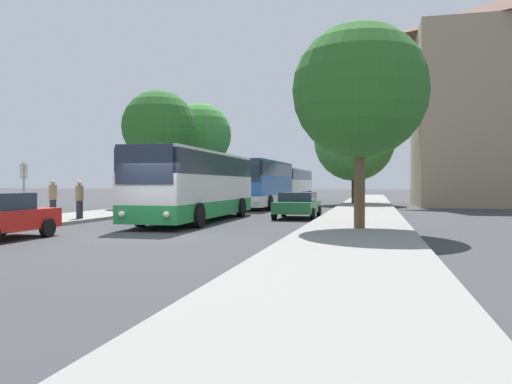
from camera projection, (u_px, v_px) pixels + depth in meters
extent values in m
plane|color=#38383A|center=(144.00, 235.00, 16.96)|extent=(300.00, 300.00, 0.00)
cube|color=gray|center=(353.00, 238.00, 15.35)|extent=(4.00, 120.00, 0.15)
cube|color=#238942|center=(197.00, 208.00, 23.44)|extent=(2.55, 11.28, 0.70)
cube|color=silver|center=(197.00, 188.00, 23.43)|extent=(2.55, 11.28, 1.16)
cube|color=#232D3D|center=(197.00, 166.00, 23.41)|extent=(2.57, 11.05, 0.95)
cube|color=silver|center=(197.00, 154.00, 23.40)|extent=(2.50, 11.05, 0.12)
cube|color=#232D3D|center=(144.00, 164.00, 17.89)|extent=(2.23, 0.07, 1.45)
sphere|color=#F4EAC1|center=(122.00, 214.00, 18.10)|extent=(0.24, 0.24, 0.24)
sphere|color=#F4EAC1|center=(166.00, 215.00, 17.71)|extent=(0.24, 0.24, 0.24)
cylinder|color=black|center=(141.00, 214.00, 20.43)|extent=(0.31, 1.00, 1.00)
cylinder|color=black|center=(198.00, 215.00, 19.87)|extent=(0.31, 1.00, 1.00)
cylinder|color=black|center=(197.00, 207.00, 27.01)|extent=(0.31, 1.00, 1.00)
cylinder|color=black|center=(241.00, 207.00, 26.46)|extent=(0.31, 1.00, 1.00)
cube|color=silver|center=(263.00, 199.00, 36.04)|extent=(2.69, 10.22, 0.70)
cube|color=#285BA8|center=(263.00, 186.00, 36.02)|extent=(2.69, 10.22, 1.32)
cube|color=#232D3D|center=(263.00, 170.00, 36.00)|extent=(2.71, 10.01, 0.95)
cube|color=#285BA8|center=(263.00, 162.00, 35.99)|extent=(2.64, 10.01, 0.12)
cube|color=#232D3D|center=(243.00, 170.00, 31.06)|extent=(2.21, 0.11, 1.45)
sphere|color=#F4EAC1|center=(230.00, 201.00, 31.29)|extent=(0.24, 0.24, 0.24)
sphere|color=#F4EAC1|center=(256.00, 202.00, 30.86)|extent=(0.24, 0.24, 0.24)
cylinder|color=black|center=(234.00, 203.00, 33.40)|extent=(0.32, 1.01, 1.00)
cylinder|color=black|center=(269.00, 203.00, 32.78)|extent=(0.32, 1.01, 1.00)
cylinder|color=black|center=(257.00, 200.00, 39.30)|extent=(0.32, 1.01, 1.00)
cylinder|color=black|center=(287.00, 200.00, 38.68)|extent=(0.32, 1.01, 1.00)
cube|color=#2D519E|center=(291.00, 195.00, 50.19)|extent=(2.82, 11.33, 0.70)
cube|color=silver|center=(291.00, 186.00, 50.18)|extent=(2.82, 11.33, 1.18)
cube|color=#232D3D|center=(291.00, 175.00, 50.16)|extent=(2.84, 11.10, 0.95)
cube|color=silver|center=(291.00, 170.00, 50.15)|extent=(2.76, 11.10, 0.12)
cube|color=#232D3D|center=(279.00, 176.00, 44.69)|extent=(2.25, 0.12, 1.45)
sphere|color=#F4EAC1|center=(269.00, 196.00, 44.93)|extent=(0.24, 0.24, 0.24)
sphere|color=#F4EAC1|center=(289.00, 196.00, 44.48)|extent=(0.24, 0.24, 0.24)
cylinder|color=black|center=(271.00, 197.00, 47.25)|extent=(0.33, 1.01, 1.00)
cylinder|color=black|center=(297.00, 197.00, 46.61)|extent=(0.33, 1.01, 1.00)
cylinder|color=black|center=(286.00, 195.00, 53.78)|extent=(0.33, 1.01, 1.00)
cylinder|color=black|center=(309.00, 196.00, 53.13)|extent=(0.33, 1.01, 1.00)
cylinder|color=black|center=(1.00, 227.00, 16.87)|extent=(0.21, 0.62, 0.62)
cylinder|color=black|center=(48.00, 228.00, 16.41)|extent=(0.21, 0.62, 0.62)
cube|color=#236B38|center=(297.00, 207.00, 25.35)|extent=(1.94, 4.05, 0.56)
cube|color=#232D3D|center=(298.00, 197.00, 25.49)|extent=(1.69, 2.11, 0.45)
cylinder|color=black|center=(313.00, 214.00, 23.91)|extent=(0.21, 0.62, 0.62)
cylinder|color=black|center=(274.00, 213.00, 24.37)|extent=(0.21, 0.62, 0.62)
cylinder|color=black|center=(319.00, 211.00, 26.33)|extent=(0.21, 0.62, 0.62)
cylinder|color=black|center=(284.00, 211.00, 26.79)|extent=(0.21, 0.62, 0.62)
cylinder|color=gray|center=(24.00, 193.00, 20.34)|extent=(0.08, 0.08, 2.46)
cube|color=silver|center=(24.00, 171.00, 20.32)|extent=(0.03, 0.45, 0.60)
cylinder|color=#23232D|center=(80.00, 210.00, 23.04)|extent=(0.30, 0.30, 0.83)
cylinder|color=olive|center=(79.00, 193.00, 23.03)|extent=(0.36, 0.36, 0.69)
sphere|color=tan|center=(79.00, 183.00, 23.02)|extent=(0.22, 0.22, 0.22)
cylinder|color=#23232D|center=(53.00, 209.00, 23.63)|extent=(0.30, 0.30, 0.85)
cylinder|color=olive|center=(53.00, 192.00, 23.62)|extent=(0.36, 0.36, 0.71)
sphere|color=tan|center=(53.00, 182.00, 23.61)|extent=(0.23, 0.23, 0.23)
cylinder|color=#513D23|center=(159.00, 181.00, 34.79)|extent=(0.40, 0.40, 3.67)
sphere|color=#286023|center=(159.00, 127.00, 34.73)|extent=(5.09, 5.09, 5.09)
cylinder|color=#47331E|center=(200.00, 181.00, 39.93)|extent=(0.40, 0.40, 3.62)
sphere|color=#387F33|center=(200.00, 135.00, 39.87)|extent=(5.07, 5.07, 5.07)
cylinder|color=brown|center=(360.00, 185.00, 18.16)|extent=(0.40, 0.40, 3.14)
sphere|color=#286023|center=(360.00, 91.00, 18.11)|extent=(4.92, 4.92, 4.92)
cylinder|color=#47331E|center=(354.00, 187.00, 41.81)|extent=(0.40, 0.40, 2.69)
sphere|color=#428938|center=(354.00, 141.00, 41.75)|extent=(6.69, 6.69, 6.69)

